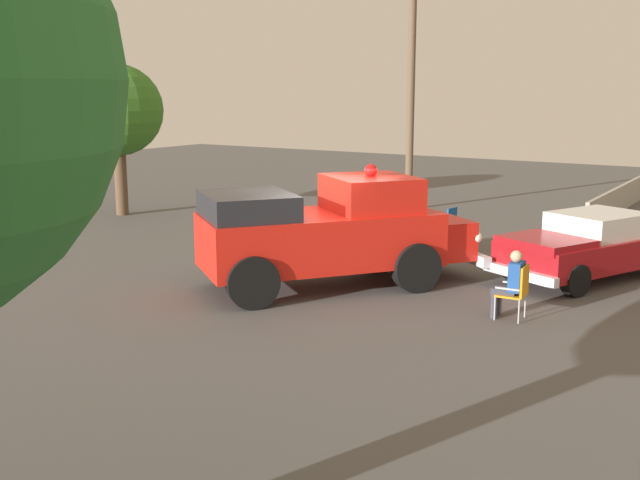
{
  "coord_description": "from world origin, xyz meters",
  "views": [
    {
      "loc": [
        13.16,
        8.45,
        4.18
      ],
      "look_at": [
        0.03,
        -0.0,
        1.03
      ],
      "focal_mm": 42.67,
      "sensor_mm": 36.0,
      "label": 1
    }
  ],
  "objects_px": {
    "lawn_chair_spare": "(456,224)",
    "oak_tree_left": "(117,111)",
    "lawn_chair_near_truck": "(518,288)",
    "vintage_fire_truck": "(330,232)",
    "lawn_chair_by_car": "(565,226)",
    "classic_hot_rod": "(588,246)",
    "utility_pole": "(411,90)",
    "traffic_cone": "(412,251)",
    "spectator_seated": "(511,282)"
  },
  "relations": [
    {
      "from": "lawn_chair_near_truck",
      "to": "lawn_chair_spare",
      "type": "bearing_deg",
      "value": -147.5
    },
    {
      "from": "vintage_fire_truck",
      "to": "traffic_cone",
      "type": "xyz_separation_m",
      "value": [
        -2.86,
        0.54,
        -0.89
      ]
    },
    {
      "from": "spectator_seated",
      "to": "oak_tree_left",
      "type": "relative_size",
      "value": 0.26
    },
    {
      "from": "classic_hot_rod",
      "to": "lawn_chair_near_truck",
      "type": "bearing_deg",
      "value": -4.57
    },
    {
      "from": "oak_tree_left",
      "to": "utility_pole",
      "type": "bearing_deg",
      "value": 129.37
    },
    {
      "from": "lawn_chair_by_car",
      "to": "classic_hot_rod",
      "type": "bearing_deg",
      "value": 23.13
    },
    {
      "from": "lawn_chair_spare",
      "to": "oak_tree_left",
      "type": "relative_size",
      "value": 0.21
    },
    {
      "from": "vintage_fire_truck",
      "to": "spectator_seated",
      "type": "distance_m",
      "value": 4.01
    },
    {
      "from": "lawn_chair_by_car",
      "to": "oak_tree_left",
      "type": "xyz_separation_m",
      "value": [
        2.57,
        -13.87,
        2.82
      ]
    },
    {
      "from": "lawn_chair_spare",
      "to": "utility_pole",
      "type": "relative_size",
      "value": 0.13
    },
    {
      "from": "lawn_chair_near_truck",
      "to": "oak_tree_left",
      "type": "xyz_separation_m",
      "value": [
        -4.29,
        -14.87,
        2.82
      ]
    },
    {
      "from": "lawn_chair_near_truck",
      "to": "traffic_cone",
      "type": "relative_size",
      "value": 1.61
    },
    {
      "from": "lawn_chair_spare",
      "to": "oak_tree_left",
      "type": "height_order",
      "value": "oak_tree_left"
    },
    {
      "from": "traffic_cone",
      "to": "vintage_fire_truck",
      "type": "bearing_deg",
      "value": -10.72
    },
    {
      "from": "oak_tree_left",
      "to": "traffic_cone",
      "type": "distance_m",
      "value": 11.8
    },
    {
      "from": "traffic_cone",
      "to": "lawn_chair_spare",
      "type": "bearing_deg",
      "value": 179.26
    },
    {
      "from": "spectator_seated",
      "to": "oak_tree_left",
      "type": "bearing_deg",
      "value": -106.27
    },
    {
      "from": "vintage_fire_truck",
      "to": "lawn_chair_spare",
      "type": "distance_m",
      "value": 5.47
    },
    {
      "from": "classic_hot_rod",
      "to": "traffic_cone",
      "type": "bearing_deg",
      "value": -78.31
    },
    {
      "from": "vintage_fire_truck",
      "to": "lawn_chair_by_car",
      "type": "xyz_separation_m",
      "value": [
        -6.72,
        3.11,
        -0.61
      ]
    },
    {
      "from": "lawn_chair_near_truck",
      "to": "traffic_cone",
      "type": "height_order",
      "value": "lawn_chair_near_truck"
    },
    {
      "from": "spectator_seated",
      "to": "utility_pole",
      "type": "distance_m",
      "value": 13.16
    },
    {
      "from": "spectator_seated",
      "to": "vintage_fire_truck",
      "type": "bearing_deg",
      "value": -92.2
    },
    {
      "from": "spectator_seated",
      "to": "utility_pole",
      "type": "height_order",
      "value": "utility_pole"
    },
    {
      "from": "classic_hot_rod",
      "to": "spectator_seated",
      "type": "distance_m",
      "value": 3.84
    },
    {
      "from": "lawn_chair_near_truck",
      "to": "spectator_seated",
      "type": "distance_m",
      "value": 0.17
    },
    {
      "from": "classic_hot_rod",
      "to": "lawn_chair_spare",
      "type": "xyz_separation_m",
      "value": [
        -1.74,
        -3.84,
        -0.16
      ]
    },
    {
      "from": "lawn_chair_near_truck",
      "to": "oak_tree_left",
      "type": "bearing_deg",
      "value": -106.1
    },
    {
      "from": "spectator_seated",
      "to": "utility_pole",
      "type": "bearing_deg",
      "value": -145.42
    },
    {
      "from": "classic_hot_rod",
      "to": "traffic_cone",
      "type": "relative_size",
      "value": 7.46
    },
    {
      "from": "vintage_fire_truck",
      "to": "classic_hot_rod",
      "type": "xyz_separation_m",
      "value": [
        -3.66,
        4.41,
        -0.45
      ]
    },
    {
      "from": "traffic_cone",
      "to": "classic_hot_rod",
      "type": "bearing_deg",
      "value": 101.69
    },
    {
      "from": "vintage_fire_truck",
      "to": "utility_pole",
      "type": "bearing_deg",
      "value": -162.55
    },
    {
      "from": "vintage_fire_truck",
      "to": "oak_tree_left",
      "type": "relative_size",
      "value": 1.23
    },
    {
      "from": "oak_tree_left",
      "to": "lawn_chair_near_truck",
      "type": "bearing_deg",
      "value": 73.9
    },
    {
      "from": "lawn_chair_spare",
      "to": "spectator_seated",
      "type": "xyz_separation_m",
      "value": [
        5.55,
        3.4,
        0.11
      ]
    },
    {
      "from": "spectator_seated",
      "to": "oak_tree_left",
      "type": "distance_m",
      "value": 15.59
    },
    {
      "from": "utility_pole",
      "to": "traffic_cone",
      "type": "xyz_separation_m",
      "value": [
        7.46,
        3.79,
        -3.77
      ]
    },
    {
      "from": "oak_tree_left",
      "to": "lawn_chair_by_car",
      "type": "bearing_deg",
      "value": 100.48
    },
    {
      "from": "classic_hot_rod",
      "to": "vintage_fire_truck",
      "type": "bearing_deg",
      "value": -50.32
    },
    {
      "from": "vintage_fire_truck",
      "to": "classic_hot_rod",
      "type": "height_order",
      "value": "vintage_fire_truck"
    },
    {
      "from": "classic_hot_rod",
      "to": "spectator_seated",
      "type": "height_order",
      "value": "classic_hot_rod"
    },
    {
      "from": "lawn_chair_near_truck",
      "to": "vintage_fire_truck",
      "type": "bearing_deg",
      "value": -92.01
    },
    {
      "from": "lawn_chair_near_truck",
      "to": "oak_tree_left",
      "type": "height_order",
      "value": "oak_tree_left"
    },
    {
      "from": "spectator_seated",
      "to": "lawn_chair_near_truck",
      "type": "bearing_deg",
      "value": 93.85
    },
    {
      "from": "classic_hot_rod",
      "to": "spectator_seated",
      "type": "bearing_deg",
      "value": -6.5
    },
    {
      "from": "lawn_chair_spare",
      "to": "vintage_fire_truck",
      "type": "bearing_deg",
      "value": -6.07
    },
    {
      "from": "vintage_fire_truck",
      "to": "lawn_chair_by_car",
      "type": "relative_size",
      "value": 5.94
    },
    {
      "from": "lawn_chair_near_truck",
      "to": "lawn_chair_spare",
      "type": "height_order",
      "value": "same"
    },
    {
      "from": "vintage_fire_truck",
      "to": "lawn_chair_by_car",
      "type": "distance_m",
      "value": 7.42
    }
  ]
}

